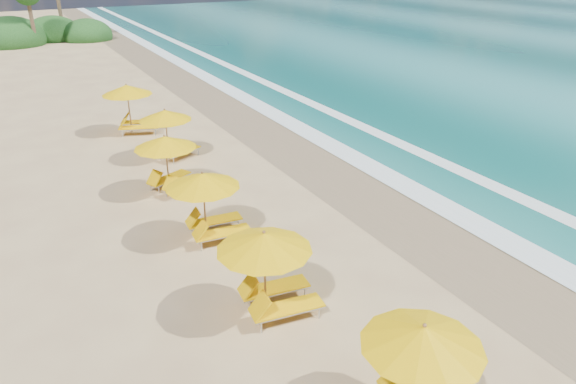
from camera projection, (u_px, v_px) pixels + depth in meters
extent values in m
plane|color=tan|center=(288.00, 225.00, 17.50)|extent=(160.00, 160.00, 0.00)
cube|color=#876E50|center=(384.00, 200.00, 19.22)|extent=(4.00, 160.00, 0.01)
cube|color=white|center=(416.00, 191.00, 19.86)|extent=(1.20, 160.00, 0.01)
cube|color=white|center=(474.00, 177.00, 21.16)|extent=(0.80, 160.00, 0.01)
cylinder|color=olive|center=(418.00, 376.00, 9.77)|extent=(0.06, 0.06, 2.21)
cone|color=#EBB304|center=(423.00, 336.00, 9.39)|extent=(2.86, 2.86, 0.44)
sphere|color=olive|center=(425.00, 325.00, 9.29)|extent=(0.08, 0.08, 0.08)
cylinder|color=olive|center=(265.00, 275.00, 12.77)|extent=(0.06, 0.06, 2.25)
cone|color=#EBB304|center=(264.00, 241.00, 12.38)|extent=(2.57, 2.57, 0.45)
sphere|color=olive|center=(264.00, 232.00, 12.28)|extent=(0.08, 0.08, 0.08)
cylinder|color=olive|center=(205.00, 207.00, 16.20)|extent=(0.06, 0.06, 2.20)
cone|color=#EBB304|center=(203.00, 180.00, 15.82)|extent=(2.44, 2.44, 0.44)
sphere|color=olive|center=(202.00, 173.00, 15.72)|extent=(0.08, 0.08, 0.08)
cylinder|color=olive|center=(167.00, 165.00, 19.38)|extent=(0.05, 0.05, 2.19)
cone|color=#EBB304|center=(165.00, 142.00, 19.00)|extent=(2.97, 2.97, 0.44)
sphere|color=olive|center=(164.00, 136.00, 18.90)|extent=(0.08, 0.08, 0.08)
cylinder|color=olive|center=(167.00, 135.00, 22.60)|extent=(0.05, 0.05, 2.17)
cone|color=#EBB304|center=(165.00, 115.00, 22.23)|extent=(2.96, 2.96, 0.44)
sphere|color=olive|center=(164.00, 109.00, 22.13)|extent=(0.08, 0.08, 0.08)
cylinder|color=olive|center=(129.00, 109.00, 25.97)|extent=(0.06, 0.06, 2.36)
cone|color=#EBB304|center=(127.00, 90.00, 25.56)|extent=(3.09, 3.09, 0.47)
sphere|color=olive|center=(126.00, 84.00, 25.45)|extent=(0.08, 0.08, 0.08)
ellipsoid|color=#163D14|center=(11.00, 39.00, 50.64)|extent=(6.40, 6.40, 4.16)
ellipsoid|color=#163D14|center=(53.00, 34.00, 54.00)|extent=(5.60, 5.60, 3.64)
ellipsoid|color=#163D14|center=(87.00, 35.00, 53.72)|extent=(5.00, 5.00, 3.25)
cylinder|color=brown|center=(32.00, 19.00, 49.12)|extent=(0.36, 0.36, 5.00)
cylinder|color=brown|center=(59.00, 4.00, 53.25)|extent=(0.36, 0.36, 6.80)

